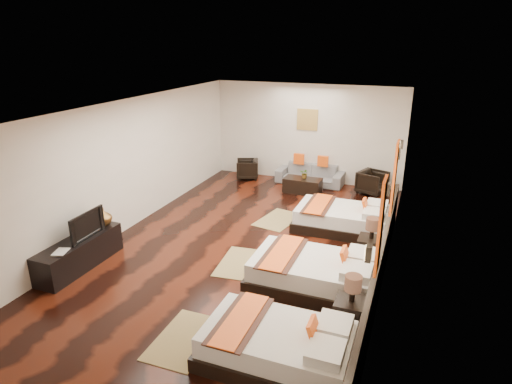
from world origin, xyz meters
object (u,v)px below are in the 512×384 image
at_px(armchair_left, 247,169).
at_px(coffee_table, 302,185).
at_px(book, 55,252).
at_px(table_plant, 305,173).
at_px(armchair_right, 372,183).
at_px(bed_mid, 315,273).
at_px(bed_far, 343,218).
at_px(bed_near, 279,345).
at_px(nightstand_a, 351,312).
at_px(nightstand_b, 370,247).
at_px(tv, 84,225).
at_px(sofa, 310,174).
at_px(tv_console, 80,253).
at_px(figurine, 103,216).

height_order(armchair_left, coffee_table, armchair_left).
relative_size(book, table_plant, 1.06).
bearing_deg(book, armchair_right, 55.51).
distance_m(bed_mid, coffee_table, 4.79).
height_order(book, table_plant, table_plant).
bearing_deg(book, bed_far, 43.25).
distance_m(bed_near, bed_mid, 1.92).
relative_size(bed_near, nightstand_a, 2.19).
bearing_deg(nightstand_b, bed_far, 119.28).
bearing_deg(bed_near, table_plant, 102.39).
bearing_deg(nightstand_a, tv, 177.40).
distance_m(tv, coffee_table, 5.95).
relative_size(bed_mid, coffee_table, 2.13).
relative_size(nightstand_b, tv, 1.06).
distance_m(bed_near, coffee_table, 6.65).
relative_size(bed_far, armchair_left, 3.18).
xyz_separation_m(nightstand_a, coffee_table, (-2.22, 5.51, -0.11)).
bearing_deg(tv, sofa, -25.31).
relative_size(bed_near, nightstand_b, 2.16).
bearing_deg(tv_console, nightstand_a, -0.95).
height_order(nightstand_a, armchair_left, nightstand_a).
distance_m(bed_near, nightstand_a, 1.23).
bearing_deg(bed_far, bed_mid, -89.97).
height_order(tv, table_plant, tv).
xyz_separation_m(book, armchair_right, (4.50, 6.55, -0.25)).
height_order(nightstand_a, book, nightstand_a).
distance_m(bed_far, armchair_right, 2.62).
bearing_deg(nightstand_a, table_plant, 111.48).
distance_m(book, sofa, 7.32).
xyz_separation_m(nightstand_b, book, (-4.95, -2.61, 0.24)).
bearing_deg(book, bed_near, -6.99).
bearing_deg(bed_mid, table_plant, 107.33).
bearing_deg(bed_far, tv_console, -140.94).
xyz_separation_m(sofa, armchair_right, (1.78, -0.24, 0.04)).
bearing_deg(coffee_table, nightstand_b, -56.47).
relative_size(sofa, armchair_left, 3.00).
relative_size(tv_console, tv, 2.09).
xyz_separation_m(nightstand_b, figurine, (-4.95, -1.35, 0.41)).
distance_m(tv_console, sofa, 6.81).
distance_m(bed_near, bed_far, 4.46).
distance_m(nightstand_a, nightstand_b, 2.15).
xyz_separation_m(bed_near, bed_mid, (0.00, 1.92, 0.02)).
xyz_separation_m(bed_mid, armchair_right, (0.30, 5.14, 0.04)).
height_order(figurine, sofa, figurine).
relative_size(bed_far, book, 7.06).
xyz_separation_m(bed_near, nightstand_b, (0.75, 3.12, 0.06)).
height_order(tv, armchair_left, tv).
height_order(bed_mid, tv, tv).
relative_size(bed_mid, armchair_left, 3.35).
bearing_deg(nightstand_a, armchair_right, 94.18).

